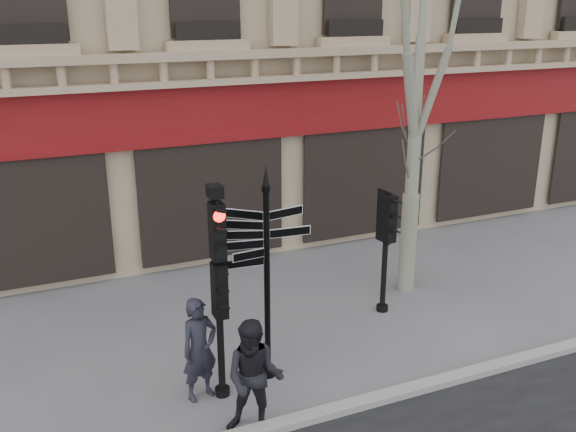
% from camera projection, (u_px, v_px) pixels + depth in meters
% --- Properties ---
extents(ground, '(80.00, 80.00, 0.00)m').
position_uv_depth(ground, '(300.00, 367.00, 10.96)').
color(ground, '#5A5B5F').
rests_on(ground, ground).
extents(kerb, '(80.00, 0.25, 0.12)m').
position_uv_depth(kerb, '(338.00, 409.00, 9.72)').
color(kerb, gray).
rests_on(kerb, ground).
extents(fingerpost, '(1.86, 1.86, 3.61)m').
position_uv_depth(fingerpost, '(267.00, 240.00, 9.95)').
color(fingerpost, black).
rests_on(fingerpost, ground).
extents(traffic_signal_main, '(0.39, 0.28, 3.46)m').
position_uv_depth(traffic_signal_main, '(218.00, 268.00, 9.50)').
color(traffic_signal_main, black).
rests_on(traffic_signal_main, ground).
extents(traffic_signal_secondary, '(0.44, 0.34, 2.45)m').
position_uv_depth(traffic_signal_secondary, '(386.00, 231.00, 12.41)').
color(traffic_signal_secondary, black).
rests_on(traffic_signal_secondary, ground).
extents(plane_tree, '(3.12, 3.12, 8.28)m').
position_uv_depth(plane_tree, '(423.00, 8.00, 12.08)').
color(plane_tree, gray).
rests_on(plane_tree, ground).
extents(pedestrian_a, '(0.71, 0.56, 1.69)m').
position_uv_depth(pedestrian_a, '(200.00, 349.00, 9.88)').
color(pedestrian_a, '#21222C').
rests_on(pedestrian_a, ground).
extents(pedestrian_b, '(1.08, 1.00, 1.77)m').
position_uv_depth(pedestrian_b, '(254.00, 378.00, 9.06)').
color(pedestrian_b, black).
rests_on(pedestrian_b, ground).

